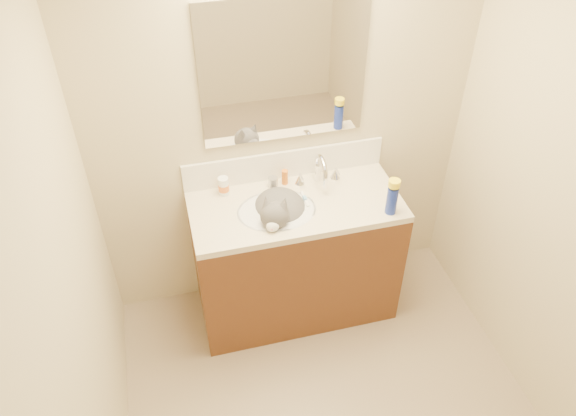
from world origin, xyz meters
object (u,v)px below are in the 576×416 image
faucet (320,173)px  spray_can (392,201)px  basin (277,220)px  pill_bottle (224,186)px  cat (279,212)px  vanity_cabinet (295,260)px  amber_bottle (285,177)px  silver_jar (273,182)px

faucet → spray_can: faucet is taller
basin → pill_bottle: (-0.26, 0.22, 0.13)m
faucet → cat: faucet is taller
spray_can → vanity_cabinet: bearing=157.3°
faucet → cat: 0.34m
vanity_cabinet → amber_bottle: 0.53m
faucet → amber_bottle: faucet is taller
cat → faucet: bearing=52.8°
pill_bottle → silver_jar: (0.29, -0.00, -0.02)m
faucet → pill_bottle: (-0.56, 0.05, -0.03)m
amber_bottle → faucet: bearing=-17.2°
pill_bottle → amber_bottle: pill_bottle is taller
cat → spray_can: (0.59, -0.18, 0.11)m
cat → silver_jar: size_ratio=7.13×
basin → spray_can: size_ratio=2.72×
cat → amber_bottle: size_ratio=4.98×
vanity_cabinet → amber_bottle: (-0.02, 0.20, 0.50)m
silver_jar → amber_bottle: bearing=8.7°
faucet → spray_can: size_ratio=1.70×
pill_bottle → amber_bottle: size_ratio=1.20×
faucet → amber_bottle: 0.21m
vanity_cabinet → basin: 0.40m
pill_bottle → basin: bearing=-40.6°
vanity_cabinet → spray_can: spray_can is taller
amber_bottle → pill_bottle: bearing=-178.9°
basin → pill_bottle: pill_bottle is taller
silver_jar → amber_bottle: (0.07, 0.01, 0.01)m
vanity_cabinet → faucet: bearing=37.3°
basin → pill_bottle: bearing=139.4°
basin → silver_jar: bearing=82.0°
basin → silver_jar: 0.24m
vanity_cabinet → pill_bottle: size_ratio=10.85×
pill_bottle → amber_bottle: (0.36, 0.01, -0.01)m
pill_bottle → vanity_cabinet: bearing=-26.8°
basin → silver_jar: silver_jar is taller
faucet → silver_jar: bearing=169.7°
basin → silver_jar: (0.03, 0.22, 0.10)m
vanity_cabinet → silver_jar: 0.52m
vanity_cabinet → basin: size_ratio=2.67×
faucet → silver_jar: 0.28m
vanity_cabinet → cat: size_ratio=2.61×
vanity_cabinet → cat: cat is taller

